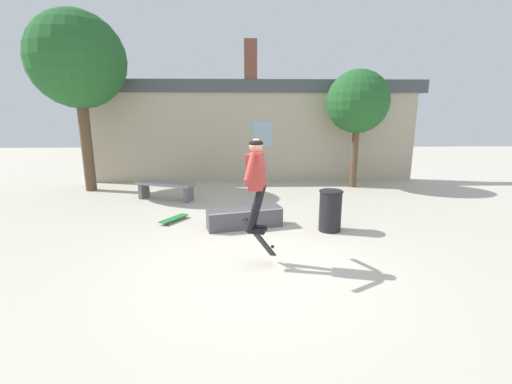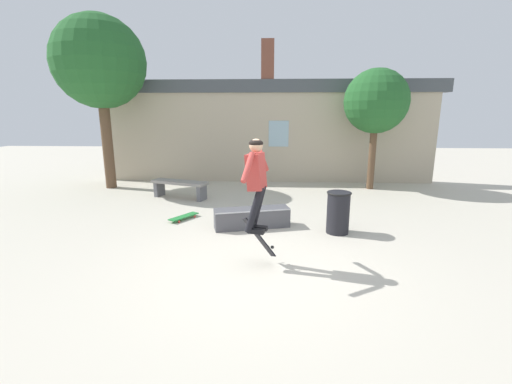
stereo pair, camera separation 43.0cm
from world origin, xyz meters
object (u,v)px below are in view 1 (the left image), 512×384
at_px(skateboard_resting, 174,218).
at_px(tree_left, 77,61).
at_px(tree_right, 358,102).
at_px(park_bench, 166,187).
at_px(skateboard_flipping, 259,237).
at_px(skate_ledge, 245,218).
at_px(skater, 256,177).
at_px(trash_bin, 330,210).

bearing_deg(skateboard_resting, tree_left, -102.87).
distance_m(tree_right, park_bench, 6.61).
bearing_deg(skateboard_flipping, tree_right, 67.92).
distance_m(tree_left, skateboard_flipping, 8.49).
xyz_separation_m(skate_ledge, skater, (0.19, -1.91, 1.26)).
height_order(skate_ledge, skateboard_resting, skate_ledge).
xyz_separation_m(skater, skateboard_resting, (-1.83, 2.39, -1.41)).
height_order(park_bench, skater, skater).
distance_m(tree_left, skate_ledge, 7.33).
xyz_separation_m(tree_left, skater, (5.17, -5.76, -2.48)).
height_order(tree_right, tree_left, tree_left).
distance_m(park_bench, trash_bin, 4.95).
height_order(skater, skateboard_flipping, skater).
xyz_separation_m(tree_right, skateboard_flipping, (-3.43, -5.98, -2.32)).
height_order(park_bench, trash_bin, trash_bin).
bearing_deg(skateboard_resting, tree_right, 156.88).
relative_size(skate_ledge, skater, 1.13).
distance_m(trash_bin, skateboard_flipping, 2.24).
distance_m(tree_right, skater, 7.08).
distance_m(tree_right, trash_bin, 5.30).
bearing_deg(tree_right, tree_left, -178.22).
bearing_deg(skateboard_resting, skater, 69.89).
bearing_deg(park_bench, skater, -41.96).
bearing_deg(tree_left, tree_right, 1.78).
distance_m(tree_left, skater, 8.13).
bearing_deg(skateboard_resting, trash_bin, 110.29).
distance_m(skate_ledge, skateboard_resting, 1.72).
bearing_deg(trash_bin, tree_left, 148.80).
distance_m(tree_left, skateboard_resting, 6.14).
height_order(skate_ledge, skater, skater).
bearing_deg(skateboard_flipping, park_bench, 127.58).
xyz_separation_m(skate_ledge, skateboard_resting, (-1.64, 0.49, -0.15)).
xyz_separation_m(skater, skateboard_flipping, (0.05, 0.06, -1.01)).
bearing_deg(skater, tree_left, 147.64).
xyz_separation_m(skate_ledge, trash_bin, (1.81, -0.26, 0.24)).
height_order(tree_left, park_bench, tree_left).
bearing_deg(trash_bin, tree_right, 67.11).
distance_m(park_bench, skate_ledge, 3.41).
xyz_separation_m(tree_left, skateboard_resting, (3.34, -3.37, -3.89)).
bearing_deg(tree_left, skater, -48.09).
xyz_separation_m(park_bench, skateboard_flipping, (2.52, -4.39, 0.09)).
relative_size(trash_bin, skateboard_flipping, 1.24).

